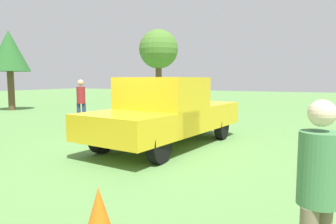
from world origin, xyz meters
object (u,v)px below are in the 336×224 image
person_visitor (318,189)px  tree_back_right (159,50)px  pickup_truck (165,111)px  tree_far_center (9,52)px  traffic_cone (99,211)px  person_bystander (81,100)px

person_visitor → tree_back_right: tree_back_right is taller
person_visitor → pickup_truck: bearing=158.8°
pickup_truck → person_visitor: (-4.54, -3.68, -0.04)m
pickup_truck → tree_far_center: tree_far_center is taller
tree_far_center → tree_back_right: bearing=-18.1°
tree_back_right → traffic_cone: size_ratio=10.66×
pickup_truck → person_visitor: bearing=-134.1°
person_bystander → tree_back_right: tree_back_right is taller
tree_back_right → traffic_cone: (-20.22, -10.14, -3.91)m
pickup_truck → tree_back_right: tree_back_right is taller
tree_back_right → person_visitor: bearing=-148.6°
tree_far_center → traffic_cone: size_ratio=8.21×
person_visitor → tree_back_right: 23.96m
person_visitor → traffic_cone: (0.04, 2.23, -0.63)m
pickup_truck → tree_far_center: size_ratio=1.16×
pickup_truck → person_bystander: bearing=74.8°
person_bystander → traffic_cone: (-6.36, -6.01, -0.72)m
pickup_truck → traffic_cone: bearing=-155.2°
pickup_truck → person_bystander: pickup_truck is taller
pickup_truck → tree_far_center: 13.36m
person_bystander → traffic_cone: bearing=-173.5°
traffic_cone → pickup_truck: bearing=17.9°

